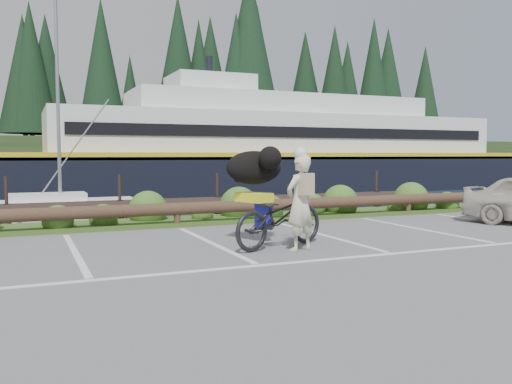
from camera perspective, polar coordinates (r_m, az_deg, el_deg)
ground at (r=9.09m, az=-0.68°, el=-7.30°), size 72.00×72.00×0.00m
harbor_backdrop at (r=86.85m, az=-20.82°, el=2.56°), size 170.00×160.00×30.00m
vegetation_strip at (r=14.06m, az=-9.04°, el=-3.12°), size 34.00×1.60×0.10m
log_rail at (r=13.39m, az=-8.29°, el=-3.68°), size 32.00×0.30×0.60m
bicycle at (r=10.34m, az=2.51°, el=-2.62°), size 2.37×1.50×1.18m
cyclist at (r=9.95m, az=4.67°, el=-1.16°), size 0.75×0.62×1.77m
dog at (r=10.79m, az=-0.22°, el=2.58°), size 0.93×1.28×0.67m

